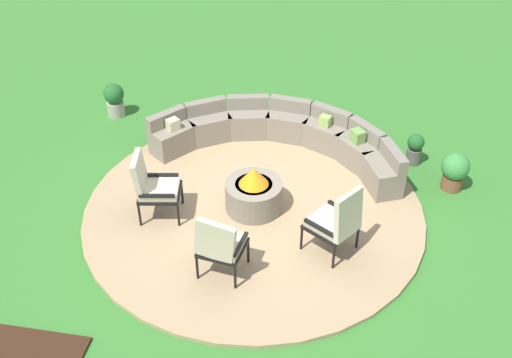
{
  "coord_description": "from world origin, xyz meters",
  "views": [
    {
      "loc": [
        1.22,
        -6.84,
        5.78
      ],
      "look_at": [
        0.0,
        0.2,
        0.45
      ],
      "focal_mm": 41.48,
      "sensor_mm": 36.0,
      "label": 1
    }
  ],
  "objects_px": {
    "lounge_chair_front_right": "(220,244)",
    "lounge_chair_back_left": "(337,221)",
    "lounge_chair_front_left": "(153,185)",
    "potted_plant_1": "(114,99)",
    "fire_pit": "(254,193)",
    "curved_stone_bench": "(282,136)",
    "potted_plant_0": "(415,148)",
    "potted_plant_2": "(455,170)"
  },
  "relations": [
    {
      "from": "potted_plant_0",
      "to": "potted_plant_2",
      "type": "xyz_separation_m",
      "value": [
        0.58,
        -0.61,
        0.05
      ]
    },
    {
      "from": "lounge_chair_front_left",
      "to": "lounge_chair_front_right",
      "type": "bearing_deg",
      "value": 39.81
    },
    {
      "from": "potted_plant_0",
      "to": "potted_plant_1",
      "type": "height_order",
      "value": "potted_plant_1"
    },
    {
      "from": "curved_stone_bench",
      "to": "lounge_chair_back_left",
      "type": "xyz_separation_m",
      "value": [
        1.06,
        -2.36,
        0.26
      ]
    },
    {
      "from": "fire_pit",
      "to": "lounge_chair_front_left",
      "type": "relative_size",
      "value": 0.83
    },
    {
      "from": "lounge_chair_back_left",
      "to": "potted_plant_2",
      "type": "relative_size",
      "value": 1.68
    },
    {
      "from": "lounge_chair_front_left",
      "to": "potted_plant_1",
      "type": "height_order",
      "value": "lounge_chair_front_left"
    },
    {
      "from": "fire_pit",
      "to": "lounge_chair_back_left",
      "type": "bearing_deg",
      "value": -30.55
    },
    {
      "from": "potted_plant_2",
      "to": "potted_plant_1",
      "type": "bearing_deg",
      "value": 168.22
    },
    {
      "from": "lounge_chair_back_left",
      "to": "potted_plant_0",
      "type": "relative_size",
      "value": 1.94
    },
    {
      "from": "lounge_chair_back_left",
      "to": "fire_pit",
      "type": "bearing_deg",
      "value": 92.2
    },
    {
      "from": "lounge_chair_front_left",
      "to": "curved_stone_bench",
      "type": "bearing_deg",
      "value": 131.58
    },
    {
      "from": "lounge_chair_back_left",
      "to": "potted_plant_0",
      "type": "height_order",
      "value": "lounge_chair_back_left"
    },
    {
      "from": "lounge_chair_back_left",
      "to": "potted_plant_1",
      "type": "distance_m",
      "value": 5.35
    },
    {
      "from": "curved_stone_bench",
      "to": "potted_plant_2",
      "type": "distance_m",
      "value": 2.86
    },
    {
      "from": "potted_plant_2",
      "to": "potted_plant_0",
      "type": "bearing_deg",
      "value": 133.45
    },
    {
      "from": "fire_pit",
      "to": "lounge_chair_front_right",
      "type": "bearing_deg",
      "value": -97.21
    },
    {
      "from": "lounge_chair_front_right",
      "to": "potted_plant_1",
      "type": "xyz_separation_m",
      "value": [
        -2.9,
        3.82,
        -0.25
      ]
    },
    {
      "from": "fire_pit",
      "to": "lounge_chair_front_left",
      "type": "xyz_separation_m",
      "value": [
        -1.41,
        -0.4,
        0.26
      ]
    },
    {
      "from": "curved_stone_bench",
      "to": "lounge_chair_front_right",
      "type": "bearing_deg",
      "value": -97.19
    },
    {
      "from": "lounge_chair_front_left",
      "to": "lounge_chair_front_right",
      "type": "relative_size",
      "value": 1.0
    },
    {
      "from": "lounge_chair_back_left",
      "to": "potted_plant_1",
      "type": "height_order",
      "value": "lounge_chair_back_left"
    },
    {
      "from": "lounge_chair_front_left",
      "to": "lounge_chair_back_left",
      "type": "height_order",
      "value": "lounge_chair_back_left"
    },
    {
      "from": "lounge_chair_front_right",
      "to": "potted_plant_1",
      "type": "bearing_deg",
      "value": 136.23
    },
    {
      "from": "curved_stone_bench",
      "to": "potted_plant_0",
      "type": "relative_size",
      "value": 7.69
    },
    {
      "from": "lounge_chair_front_right",
      "to": "potted_plant_1",
      "type": "relative_size",
      "value": 1.6
    },
    {
      "from": "fire_pit",
      "to": "lounge_chair_back_left",
      "type": "relative_size",
      "value": 0.8
    },
    {
      "from": "lounge_chair_front_right",
      "to": "lounge_chair_back_left",
      "type": "relative_size",
      "value": 0.96
    },
    {
      "from": "curved_stone_bench",
      "to": "potted_plant_1",
      "type": "height_order",
      "value": "curved_stone_bench"
    },
    {
      "from": "curved_stone_bench",
      "to": "fire_pit",
      "type": "bearing_deg",
      "value": -97.18
    },
    {
      "from": "lounge_chair_front_right",
      "to": "potted_plant_0",
      "type": "height_order",
      "value": "lounge_chair_front_right"
    },
    {
      "from": "fire_pit",
      "to": "curved_stone_bench",
      "type": "bearing_deg",
      "value": 82.82
    },
    {
      "from": "lounge_chair_front_left",
      "to": "lounge_chair_front_right",
      "type": "distance_m",
      "value": 1.62
    },
    {
      "from": "lounge_chair_front_left",
      "to": "potted_plant_2",
      "type": "bearing_deg",
      "value": 99.0
    },
    {
      "from": "fire_pit",
      "to": "potted_plant_1",
      "type": "xyz_separation_m",
      "value": [
        -3.08,
        2.37,
        0.01
      ]
    },
    {
      "from": "lounge_chair_front_right",
      "to": "fire_pit",
      "type": "bearing_deg",
      "value": 91.83
    },
    {
      "from": "lounge_chair_back_left",
      "to": "lounge_chair_front_left",
      "type": "bearing_deg",
      "value": 115.36
    },
    {
      "from": "curved_stone_bench",
      "to": "potted_plant_2",
      "type": "xyz_separation_m",
      "value": [
        2.81,
        -0.52,
        -0.0
      ]
    },
    {
      "from": "curved_stone_bench",
      "to": "potted_plant_0",
      "type": "height_order",
      "value": "curved_stone_bench"
    },
    {
      "from": "curved_stone_bench",
      "to": "lounge_chair_front_right",
      "type": "xyz_separation_m",
      "value": [
        -0.39,
        -3.06,
        0.25
      ]
    },
    {
      "from": "lounge_chair_back_left",
      "to": "curved_stone_bench",
      "type": "bearing_deg",
      "value": 56.99
    },
    {
      "from": "lounge_chair_front_right",
      "to": "lounge_chair_back_left",
      "type": "height_order",
      "value": "lounge_chair_back_left"
    }
  ]
}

